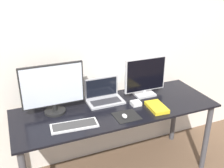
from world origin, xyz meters
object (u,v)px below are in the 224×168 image
Objects in this scene: laptop at (104,96)px; mouse at (125,116)px; monitor_right at (145,77)px; book at (157,107)px; power_brick at (136,103)px; monitor_left at (53,88)px; keyboard at (74,126)px.

mouse is (0.05, -0.37, -0.03)m from laptop.
book is (-0.04, -0.29, -0.18)m from monitor_right.
monitor_right is at bearing -5.49° from laptop.
book is 0.19m from power_brick.
monitor_left is 0.38m from keyboard.
book is (0.38, -0.33, -0.04)m from laptop.
power_brick is at bearing -138.39° from monitor_right.
monitor_left is 0.65m from mouse.
monitor_left is 8.28× the size of mouse.
mouse reaches higher than book.
mouse is 0.27× the size of book.
monitor_left is at bearing 147.72° from mouse.
mouse is 0.34m from book.
book is at bearing -96.99° from monitor_right.
monitor_right is 0.34m from book.
mouse is at bearing -32.28° from monitor_left.
keyboard is at bearing -138.78° from laptop.
monitor_left reaches higher than mouse.
monitor_right reaches higher than keyboard.
keyboard is 0.63m from power_brick.
laptop reaches higher than mouse.
monitor_right is 4.93× the size of power_brick.
monitor_left reaches higher than keyboard.
monitor_left is 6.20× the size of power_brick.
keyboard is at bearing 179.94° from book.
keyboard is at bearing 174.88° from mouse.
monitor_right is (0.89, 0.00, -0.03)m from monitor_left.
monitor_right reaches higher than power_brick.
monitor_left reaches higher than power_brick.
laptop is 3.93× the size of power_brick.
monitor_right is at bearing 20.04° from keyboard.
keyboard is at bearing -159.96° from monitor_right.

